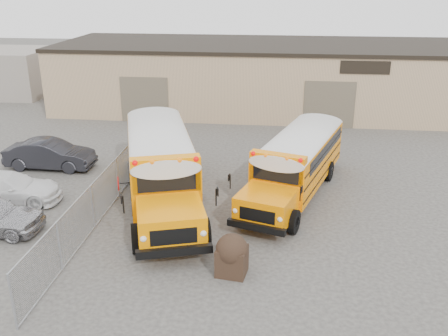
# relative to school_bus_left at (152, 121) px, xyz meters

# --- Properties ---
(ground) EXTENTS (120.00, 120.00, 0.00)m
(ground) POSITION_rel_school_bus_left_xyz_m (5.93, -9.03, -1.78)
(ground) COLOR #3A3835
(ground) RESTS_ON ground
(warehouse) EXTENTS (30.20, 10.20, 4.67)m
(warehouse) POSITION_rel_school_bus_left_xyz_m (5.93, 10.96, 0.59)
(warehouse) COLOR tan
(warehouse) RESTS_ON ground
(chainlink_fence) EXTENTS (0.07, 18.07, 1.81)m
(chainlink_fence) POSITION_rel_school_bus_left_xyz_m (-0.07, -6.03, -0.88)
(chainlink_fence) COLOR #96999E
(chainlink_fence) RESTS_ON ground
(distant_building_left) EXTENTS (8.00, 6.00, 3.60)m
(distant_building_left) POSITION_rel_school_bus_left_xyz_m (-16.07, 12.97, 0.02)
(distant_building_left) COLOR gray
(distant_building_left) RESTS_ON ground
(school_bus_left) EXTENTS (5.59, 10.79, 3.08)m
(school_bus_left) POSITION_rel_school_bus_left_xyz_m (0.00, 0.00, 0.00)
(school_bus_left) COLOR #FF8900
(school_bus_left) RESTS_ON ground
(school_bus_right) EXTENTS (4.91, 9.51, 2.71)m
(school_bus_right) POSITION_rel_school_bus_left_xyz_m (9.38, 0.79, -0.21)
(school_bus_right) COLOR #FF8300
(school_bus_right) RESTS_ON ground
(tarp_bundle) EXTENTS (1.06, 1.05, 1.43)m
(tarp_bundle) POSITION_rel_school_bus_left_xyz_m (5.53, -11.56, -1.05)
(tarp_bundle) COLOR black
(tarp_bundle) RESTS_ON ground
(car_white) EXTENTS (4.70, 2.34, 1.31)m
(car_white) POSITION_rel_school_bus_left_xyz_m (-4.57, -7.17, -1.12)
(car_white) COLOR white
(car_white) RESTS_ON ground
(car_dark) EXTENTS (4.46, 1.59, 1.46)m
(car_dark) POSITION_rel_school_bus_left_xyz_m (-4.57, -3.03, -1.05)
(car_dark) COLOR black
(car_dark) RESTS_ON ground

